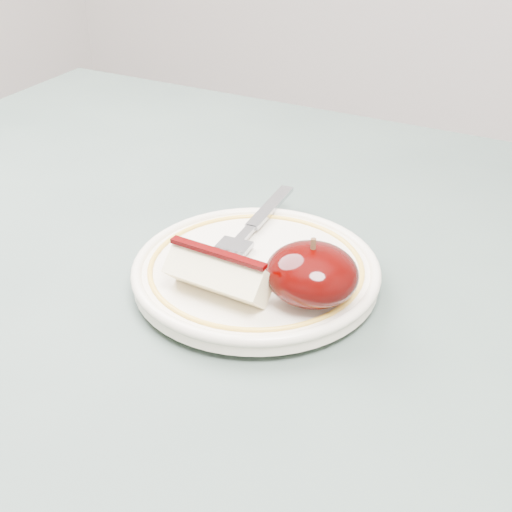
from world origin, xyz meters
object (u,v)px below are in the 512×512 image
at_px(table, 163,372).
at_px(apple_half, 312,274).
at_px(fork, 251,228).
at_px(plate, 256,271).

distance_m(table, apple_half, 0.18).
relative_size(apple_half, fork, 0.42).
distance_m(apple_half, fork, 0.11).
bearing_deg(table, apple_half, 9.51).
xyz_separation_m(table, apple_half, (0.13, 0.02, 0.13)).
bearing_deg(apple_half, plate, 160.28).
bearing_deg(plate, table, -149.30).
xyz_separation_m(table, fork, (0.04, 0.09, 0.11)).
xyz_separation_m(table, plate, (0.07, 0.04, 0.10)).
height_order(apple_half, fork, apple_half).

